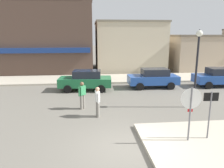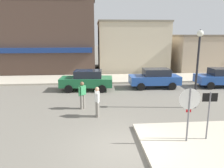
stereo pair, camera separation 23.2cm
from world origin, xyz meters
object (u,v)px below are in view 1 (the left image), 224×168
Objects in this scene: lamp_post at (197,58)px; pedestrian_crossing_near at (98,101)px; parked_car_nearest at (86,80)px; one_way_sign at (210,110)px; parked_car_third at (219,77)px; stop_sign at (190,107)px; pedestrian_crossing_far at (82,95)px; parked_car_second at (153,78)px.

pedestrian_crossing_near is at bearing -170.48° from lamp_post.
pedestrian_crossing_near reaches higher than parked_car_nearest.
one_way_sign reaches higher than parked_car_third.
stop_sign is 0.57× the size of parked_car_third.
stop_sign is 0.51× the size of lamp_post.
stop_sign is at bearing -47.28° from pedestrian_crossing_far.
parked_car_third is (6.03, 9.11, -0.52)m from one_way_sign.
stop_sign is 9.50m from parked_car_second.
pedestrian_crossing_near reaches higher than parked_car_second.
stop_sign is at bearing -118.36° from lamp_post.
parked_car_second is 2.50× the size of pedestrian_crossing_far.
parked_car_nearest is at bearing 88.27° from pedestrian_crossing_far.
one_way_sign is 6.87m from pedestrian_crossing_far.
pedestrian_crossing_near is 1.00× the size of pedestrian_crossing_far.
pedestrian_crossing_far is (-4.28, 4.64, -0.65)m from stop_sign.
lamp_post is at bearing 70.92° from one_way_sign.
stop_sign is at bearing -173.28° from one_way_sign.
parked_car_nearest is at bearing -176.51° from parked_car_second.
pedestrian_crossing_near is (-3.45, 3.30, -0.65)m from stop_sign.
parked_car_nearest is 4.41m from pedestrian_crossing_far.
one_way_sign is at bearing -123.49° from parked_car_third.
parked_car_third is 2.51× the size of pedestrian_crossing_far.
one_way_sign is (0.86, 0.10, -0.19)m from stop_sign.
lamp_post is (2.30, 4.27, 1.44)m from stop_sign.
pedestrian_crossing_far is at bearing -139.78° from parked_car_second.
stop_sign is 0.57× the size of parked_car_second.
stop_sign reaches higher than parked_car_nearest.
parked_car_third is at bearing 29.75° from pedestrian_crossing_near.
pedestrian_crossing_near is at bearing 143.40° from one_way_sign.
parked_car_nearest is (-6.45, 4.78, -2.15)m from lamp_post.
parked_car_third is at bearing 56.51° from one_way_sign.
pedestrian_crossing_far is at bearing 132.72° from stop_sign.
stop_sign is 1.10× the size of one_way_sign.
one_way_sign is at bearing -41.40° from pedestrian_crossing_far.
pedestrian_crossing_near and pedestrian_crossing_far have the same top height.
one_way_sign is 0.51× the size of parked_car_nearest.
stop_sign is 0.89m from one_way_sign.
parked_car_third is at bearing 47.15° from lamp_post.
pedestrian_crossing_near is (-10.34, -5.91, 0.06)m from parked_car_third.
stop_sign is 4.82m from pedestrian_crossing_near.
lamp_post reaches higher than one_way_sign.
one_way_sign is at bearing -36.60° from pedestrian_crossing_near.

